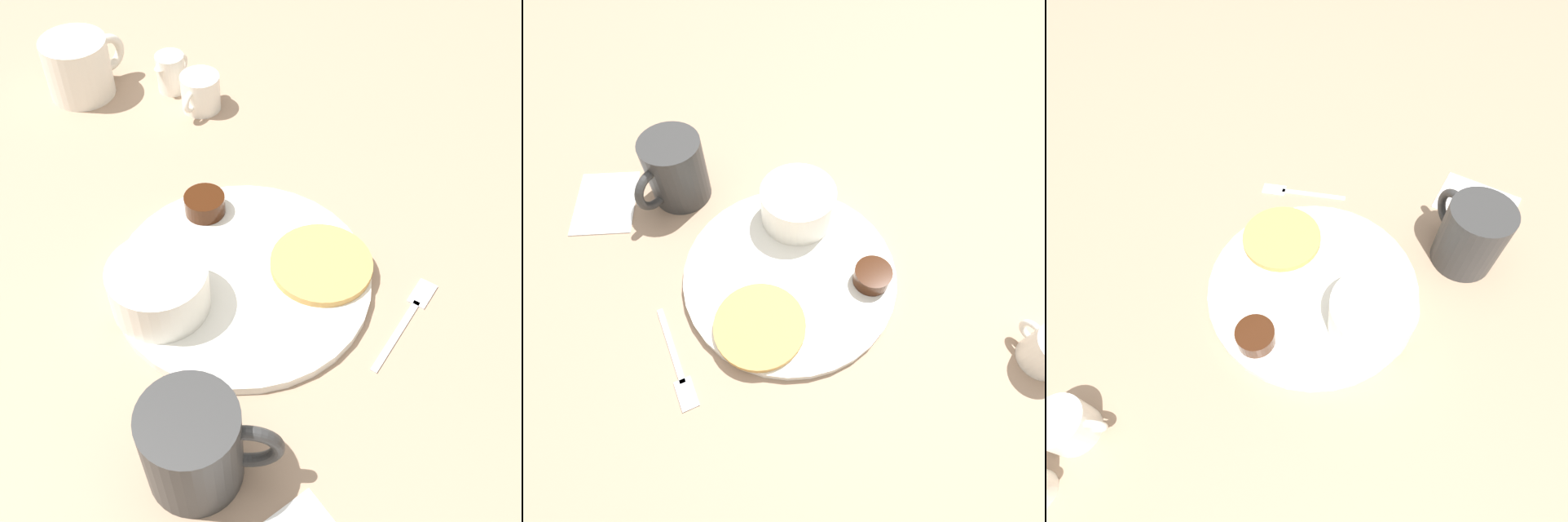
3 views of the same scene
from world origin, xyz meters
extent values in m
plane|color=#9E7F66|center=(0.00, 0.00, 0.00)|extent=(4.00, 4.00, 0.00)
cylinder|color=white|center=(0.00, 0.00, 0.01)|extent=(0.28, 0.28, 0.01)
cylinder|color=tan|center=(0.08, -0.02, 0.02)|extent=(0.11, 0.11, 0.01)
cylinder|color=white|center=(-0.09, -0.01, 0.04)|extent=(0.10, 0.10, 0.05)
cylinder|color=white|center=(-0.09, -0.01, 0.06)|extent=(0.08, 0.08, 0.01)
cylinder|color=#38190A|center=(-0.01, 0.11, 0.02)|extent=(0.05, 0.05, 0.02)
cylinder|color=white|center=(-0.11, 0.01, 0.03)|extent=(0.05, 0.05, 0.03)
sphere|color=white|center=(-0.11, 0.01, 0.04)|extent=(0.03, 0.03, 0.03)
cylinder|color=#333333|center=(-0.11, -0.19, 0.05)|extent=(0.08, 0.08, 0.10)
torus|color=#333333|center=(-0.06, -0.21, 0.05)|extent=(0.06, 0.03, 0.06)
cylinder|color=white|center=(0.05, 0.31, 0.03)|extent=(0.05, 0.05, 0.05)
torus|color=white|center=(0.02, 0.29, 0.03)|extent=(0.03, 0.03, 0.03)
cone|color=white|center=(0.06, 0.33, 0.05)|extent=(0.02, 0.02, 0.01)
cylinder|color=white|center=(0.02, 0.37, 0.03)|extent=(0.04, 0.04, 0.05)
torus|color=white|center=(0.03, 0.38, 0.03)|extent=(0.03, 0.02, 0.03)
cone|color=white|center=(0.00, 0.36, 0.05)|extent=(0.01, 0.01, 0.01)
cube|color=silver|center=(0.13, -0.12, 0.00)|extent=(0.09, 0.07, 0.00)
cube|color=silver|center=(0.18, -0.08, 0.00)|extent=(0.04, 0.04, 0.00)
cylinder|color=silver|center=(-0.11, 0.40, 0.04)|extent=(0.09, 0.09, 0.08)
torus|color=silver|center=(-0.06, 0.42, 0.04)|extent=(0.06, 0.03, 0.06)
camera|label=1|loc=(-0.13, -0.43, 0.56)|focal=45.00mm
camera|label=2|loc=(0.26, 0.05, 0.48)|focal=28.00mm
camera|label=3|loc=(-0.20, 0.20, 0.48)|focal=28.00mm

